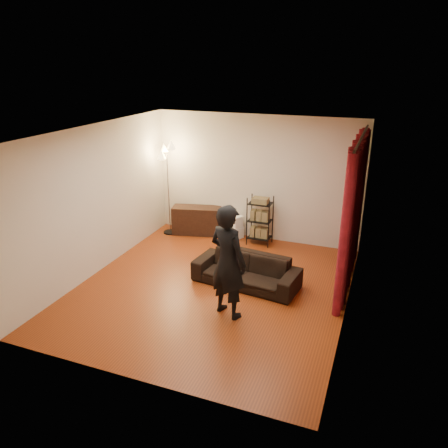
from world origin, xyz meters
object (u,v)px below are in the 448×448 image
at_px(media_cabinet, 197,220).
at_px(storage_boxes, 235,227).
at_px(person, 228,262).
at_px(sofa, 246,270).
at_px(wire_shelf, 260,221).
at_px(floor_lamp, 168,190).

bearing_deg(media_cabinet, storage_boxes, -8.96).
height_order(media_cabinet, storage_boxes, media_cabinet).
bearing_deg(media_cabinet, person, -71.25).
relative_size(sofa, storage_boxes, 3.56).
xyz_separation_m(person, wire_shelf, (-0.34, 2.85, -0.37)).
bearing_deg(person, wire_shelf, -61.34).
distance_m(person, media_cabinet, 3.48).
distance_m(sofa, wire_shelf, 1.89).
bearing_deg(wire_shelf, sofa, -90.15).
bearing_deg(floor_lamp, person, -48.17).
bearing_deg(media_cabinet, floor_lamp, -176.22).
xyz_separation_m(sofa, wire_shelf, (-0.31, 1.84, 0.25)).
bearing_deg(storage_boxes, wire_shelf, -10.80).
relative_size(media_cabinet, wire_shelf, 1.03).
bearing_deg(person, storage_boxes, -50.42).
bearing_deg(person, sofa, -66.24).
relative_size(media_cabinet, storage_boxes, 2.09).
height_order(sofa, wire_shelf, wire_shelf).
xyz_separation_m(media_cabinet, storage_boxes, (0.89, 0.07, -0.06)).
height_order(person, storage_boxes, person).
bearing_deg(wire_shelf, person, -92.79).
distance_m(storage_boxes, wire_shelf, 0.67).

